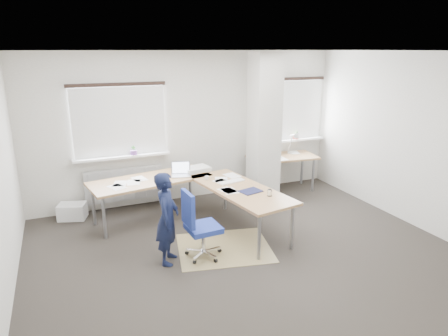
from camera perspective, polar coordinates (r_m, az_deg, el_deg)
name	(u,v)px	position (r m, az deg, el deg)	size (l,w,h in m)	color
ground	(245,253)	(5.89, 3.09, -12.00)	(6.00, 6.00, 0.00)	#282520
room_shell	(245,127)	(5.76, 3.04, 5.87)	(6.04, 5.04, 2.82)	beige
floor_mat	(224,248)	(6.01, 0.02, -11.32)	(1.34, 1.13, 0.01)	olive
white_crate	(72,211)	(7.40, -20.85, -5.80)	(0.45, 0.31, 0.27)	white
desk_main	(196,185)	(6.53, -4.04, -2.42)	(2.82, 2.63, 0.96)	#9B6A42
desk_side	(281,158)	(8.22, 8.21, 1.41)	(1.47, 0.86, 1.22)	#9B6A42
task_chair	(201,239)	(5.66, -3.30, -10.09)	(0.54, 0.54, 1.00)	navy
person	(167,218)	(5.44, -8.11, -7.13)	(0.47, 0.31, 1.28)	black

